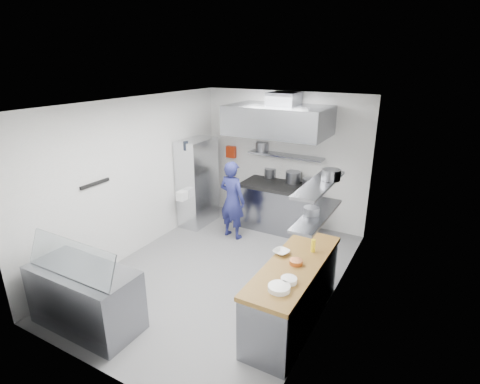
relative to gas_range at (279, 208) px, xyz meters
The scene contains 35 objects.
floor 2.15m from the gas_range, 92.73° to the right, with size 5.00×5.00×0.00m, color slate.
ceiling 3.15m from the gas_range, 92.73° to the right, with size 5.00×5.00×0.00m, color silver.
wall_back 1.04m from the gas_range, 104.04° to the left, with size 3.60×0.02×2.80m, color white.
wall_front 4.70m from the gas_range, 91.25° to the right, with size 3.60×0.02×2.80m, color white.
wall_left 2.99m from the gas_range, 132.14° to the right, with size 5.00×0.02×2.80m, color white.
wall_right 2.86m from the gas_range, 51.01° to the right, with size 5.00×0.02×2.80m, color white.
gas_range is the anchor object (origin of this frame).
cooktop 0.48m from the gas_range, ahead, with size 1.57×0.78×0.06m, color black.
stock_pot_left 0.81m from the gas_range, 136.39° to the left, with size 0.25×0.25×0.20m, color slate.
stock_pot_mid 0.71m from the gas_range, 54.48° to the left, with size 0.31×0.31×0.24m, color slate.
stock_pot_right 0.84m from the gas_range, 19.82° to the left, with size 0.29×0.29×0.16m, color slate.
over_range_shelf 1.10m from the gas_range, 90.00° to the left, with size 1.60×0.30×0.04m, color gray.
shelf_pot_a 1.36m from the gas_range, 149.07° to the left, with size 0.28×0.28×0.18m, color slate.
extractor_hood 1.86m from the gas_range, 90.00° to the right, with size 1.90×1.15×0.55m, color gray.
hood_duct 2.23m from the gas_range, 90.00° to the left, with size 0.55×0.55×0.24m, color slate.
red_firebox 1.70m from the gas_range, 165.86° to the left, with size 0.22×0.10×0.26m, color #B42C0E.
chef 1.11m from the gas_range, 127.22° to the right, with size 0.57×0.38×1.57m, color navy.
wire_rack 1.80m from the gas_range, 159.80° to the right, with size 0.50×0.90×1.85m, color silver.
rack_bin_a 2.03m from the gas_range, 144.64° to the right, with size 0.16×0.20×0.18m, color white.
rack_bin_b 1.97m from the gas_range, 156.25° to the right, with size 0.15×0.19×0.17m, color yellow.
rack_jar 2.31m from the gas_range, 147.30° to the right, with size 0.10×0.10×0.18m, color black.
knife_strip 3.70m from the gas_range, 122.01° to the right, with size 0.04×0.55×0.05m, color black.
prep_counter_base 3.03m from the gas_range, 62.93° to the right, with size 0.62×2.00×0.84m, color gray.
prep_counter_top 3.06m from the gas_range, 62.93° to the right, with size 0.65×2.04×0.06m, color olive.
plate_stack_a 3.68m from the gas_range, 66.75° to the right, with size 0.26×0.26×0.06m, color white.
plate_stack_b 3.52m from the gas_range, 64.87° to the right, with size 0.20×0.20×0.06m, color white.
copper_pan 3.10m from the gas_range, 62.71° to the right, with size 0.17×0.17×0.06m, color #B36232.
squeeze_bottle 2.78m from the gas_range, 57.05° to the right, with size 0.06×0.06×0.18m, color yellow.
mixing_bowl 2.83m from the gas_range, 66.21° to the right, with size 0.21×0.21×0.05m, color white.
wall_shelf_lower 3.04m from the gas_range, 57.31° to the right, with size 0.30×1.30×0.04m, color gray.
wall_shelf_upper 3.21m from the gas_range, 57.31° to the right, with size 0.30×1.30×0.04m, color gray.
shelf_pot_c 3.09m from the gas_range, 59.09° to the right, with size 0.20×0.20×0.10m, color slate.
shelf_pot_d 3.17m from the gas_range, 53.83° to the right, with size 0.24×0.24×0.14m, color slate.
display_case 4.22m from the gas_range, 103.62° to the right, with size 1.50×0.70×0.85m, color gray.
display_glass 4.38m from the gas_range, 103.25° to the right, with size 1.47×0.02×0.45m, color silver.
Camera 1 is at (2.92, -4.67, 3.40)m, focal length 28.00 mm.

